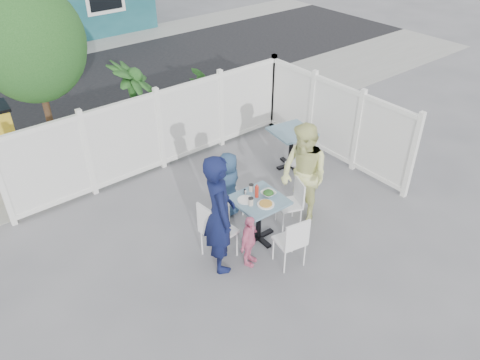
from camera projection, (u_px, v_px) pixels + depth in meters
ground at (233, 229)px, 7.76m from camera, size 80.00×80.00×0.00m
near_sidewalk at (127, 141)px, 10.22m from camera, size 24.00×2.60×0.01m
street at (63, 89)px, 12.62m from camera, size 24.00×5.00×0.01m
far_sidewalk at (25, 59)px, 14.63m from camera, size 24.00×1.60×0.01m
fence_back at (160, 132)px, 8.93m from camera, size 5.86×0.08×1.60m
fence_right at (334, 122)px, 9.27m from camera, size 0.08×3.66×1.60m
tree at (31, 44)px, 7.62m from camera, size 1.80×1.62×3.59m
potted_shrub_a at (135, 111)px, 9.21m from camera, size 1.51×1.51×1.98m
potted_shrub_b at (219, 99)px, 10.30m from camera, size 1.52×1.63×1.48m
main_table at (259, 208)px, 7.22m from camera, size 0.76×0.76×0.78m
spare_table at (292, 139)px, 9.05m from camera, size 0.86×0.86×0.79m
chair_left at (214, 228)px, 6.86m from camera, size 0.48×0.49×1.00m
chair_right at (293, 200)px, 7.61m from camera, size 0.48×0.49×0.84m
chair_back at (226, 190)px, 7.82m from camera, size 0.42×0.41×0.84m
chair_near at (293, 239)px, 6.76m from camera, size 0.47×0.46×0.89m
chair_spare at (302, 159)px, 8.63m from camera, size 0.46×0.45×0.86m
man at (219, 214)px, 6.56m from camera, size 0.69×0.81×1.88m
woman at (303, 175)px, 7.51m from camera, size 0.72×0.89×1.75m
boy at (229, 184)px, 7.81m from camera, size 0.65×0.51×1.16m
toddler at (249, 241)px, 6.85m from camera, size 0.55×0.42×0.87m
plate_main at (266, 204)px, 7.00m from camera, size 0.26×0.26×0.02m
plate_side at (245, 200)px, 7.09m from camera, size 0.24×0.24×0.02m
salad_bowl at (268, 193)px, 7.20m from camera, size 0.22×0.22×0.05m
coffee_cup_a at (251, 202)px, 6.97m from camera, size 0.08×0.08×0.11m
coffee_cup_b at (251, 188)px, 7.28m from camera, size 0.07×0.07×0.11m
ketchup_bottle at (257, 192)px, 7.12m from camera, size 0.06×0.06×0.19m
salt_shaker at (246, 192)px, 7.22m from camera, size 0.03×0.03×0.07m
pepper_shaker at (245, 191)px, 7.23m from camera, size 0.03×0.03×0.07m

